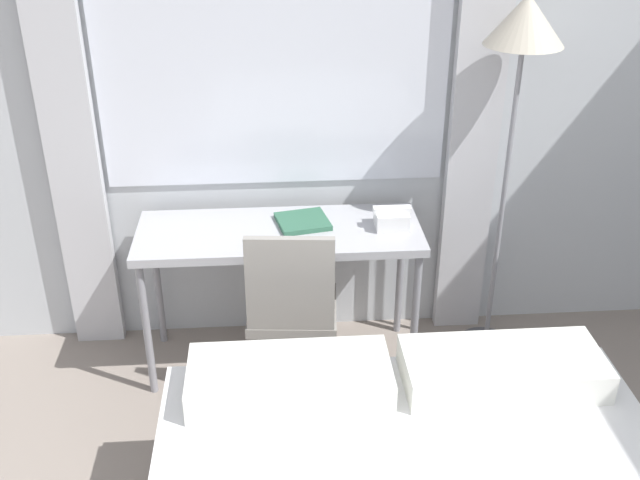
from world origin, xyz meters
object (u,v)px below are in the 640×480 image
Objects in this scene: desk at (279,242)px; telephone at (392,218)px; book at (303,221)px; standing_lamp at (521,57)px; desk_chair at (292,304)px.

telephone is at bearing -1.44° from desk.
book is at bearing 24.97° from desk.
standing_lamp is 10.22× the size of telephone.
desk is 1.35m from standing_lamp.
standing_lamp is 0.91m from telephone.
book is (0.07, 0.31, 0.26)m from desk_chair.
telephone is 0.64× the size of book.
desk_chair is 0.50× the size of standing_lamp.
telephone reaches higher than desk.
desk is 0.74× the size of standing_lamp.
telephone is 0.42m from book.
standing_lamp is at bearing 1.45° from desk.
telephone is (0.48, 0.25, 0.29)m from desk_chair.
telephone is at bearing -175.72° from standing_lamp.
book is (-0.41, 0.07, -0.03)m from telephone.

